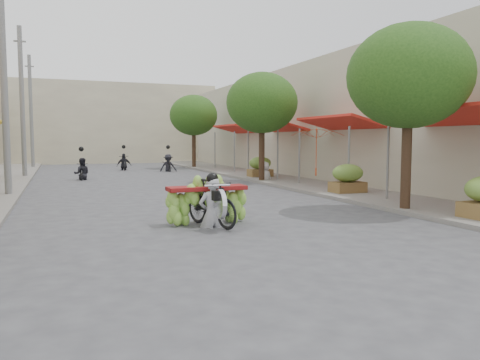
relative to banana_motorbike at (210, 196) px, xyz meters
name	(u,v)px	position (x,y,z in m)	size (l,w,h in m)	color
ground	(307,267)	(0.37, -4.02, -0.72)	(120.00, 120.00, 0.00)	#4F4F54
sidewalk_right	(282,179)	(7.37, 10.98, -0.66)	(4.00, 60.00, 0.12)	gray
shophouse_row_right	(376,122)	(12.36, 9.98, 2.28)	(9.77, 40.00, 6.00)	#B6AE97
far_building	(101,124)	(0.37, 33.98, 2.78)	(20.00, 6.00, 7.00)	beige
utility_pole_mid	(4,83)	(-5.03, 7.98, 3.31)	(0.60, 0.24, 8.00)	slate
utility_pole_far	(22,102)	(-5.03, 16.98, 3.31)	(0.60, 0.24, 8.00)	slate
utility_pole_back	(31,112)	(-5.03, 25.98, 3.31)	(0.60, 0.24, 8.00)	slate
street_tree_near	(409,77)	(5.77, -0.02, 3.07)	(3.40, 3.40, 5.25)	#3A2719
street_tree_mid	(262,103)	(5.77, 9.98, 3.07)	(3.40, 3.40, 5.25)	#3A2719
street_tree_far	(194,115)	(5.77, 21.98, 3.07)	(3.40, 3.40, 5.25)	#3A2719
produce_crate_mid	(348,176)	(6.57, 3.98, 0.00)	(1.20, 0.88, 1.16)	brown
produce_crate_far	(260,165)	(6.57, 11.98, 0.00)	(1.20, 0.88, 1.16)	brown
banana_motorbike	(210,196)	(0.00, 0.00, 0.00)	(2.20, 1.98, 2.16)	black
market_umbrella	(318,126)	(6.14, 5.45, 1.86)	(2.43, 2.43, 1.95)	#B43C18
pedestrian	(265,162)	(6.11, 10.38, 0.26)	(0.92, 0.64, 1.72)	silver
bg_motorbike_a	(82,165)	(-2.23, 14.60, 0.06)	(0.83, 1.50, 1.95)	black
bg_motorbike_b	(168,159)	(3.28, 19.23, 0.12)	(1.09, 1.76, 1.95)	black
bg_motorbike_c	(124,159)	(0.80, 21.65, 0.07)	(1.02, 1.73, 1.95)	black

